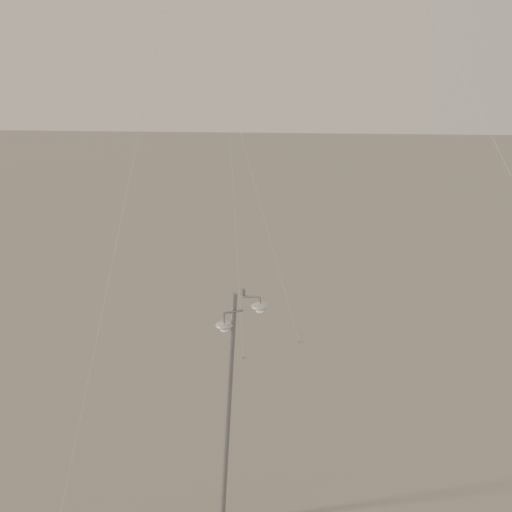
{
  "coord_description": "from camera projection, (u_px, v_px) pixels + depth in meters",
  "views": [
    {
      "loc": [
        3.14,
        -20.19,
        16.28
      ],
      "look_at": [
        1.68,
        5.0,
        7.57
      ],
      "focal_mm": 50.0,
      "sensor_mm": 36.0,
      "label": 1
    }
  ],
  "objects": [
    {
      "name": "ground",
      "position": [
        199.0,
        510.0,
        24.53
      ],
      "size": [
        160.0,
        160.0,
        0.0
      ],
      "primitive_type": "plane",
      "color": "gray",
      "rests_on": "ground"
    },
    {
      "name": "street_lamp",
      "position": [
        231.0,
        406.0,
        22.33
      ],
      "size": [
        1.61,
        0.73,
        8.49
      ],
      "color": "gray",
      "rests_on": "ground"
    }
  ]
}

